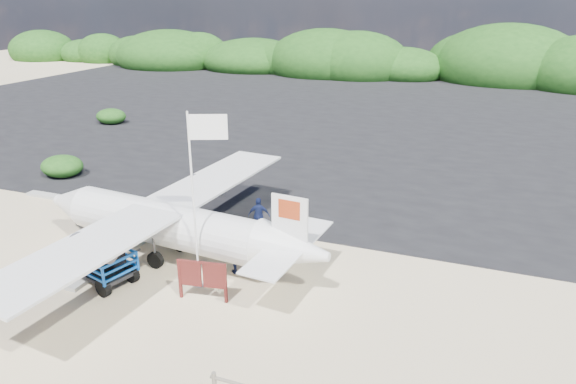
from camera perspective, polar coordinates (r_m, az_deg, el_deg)
name	(u,v)px	position (r m, az deg, el deg)	size (l,w,h in m)	color
ground	(207,287)	(19.28, -8.96, -10.39)	(160.00, 160.00, 0.00)	beige
asphalt_apron	(374,117)	(46.08, 9.51, 8.21)	(90.00, 50.00, 0.04)	#B2B2B2
lagoon	(46,233)	(25.49, -25.29, -4.16)	(9.00, 7.00, 0.40)	#B2B2B2
vegetation_band	(413,77)	(70.41, 13.68, 12.27)	(124.00, 8.00, 4.40)	#B2B2B2
baggage_cart	(101,279)	(20.77, -20.09, -9.08)	(3.10, 1.77, 1.55)	blue
flagpole	(199,284)	(19.51, -9.83, -10.04)	(1.29, 0.54, 6.46)	white
signboard	(204,300)	(18.59, -9.34, -11.72)	(1.87, 0.18, 1.54)	#581D19
crew_a	(184,220)	(22.46, -11.46, -3.11)	(0.69, 0.46, 1.90)	#111A42
crew_b	(238,250)	(19.65, -5.62, -6.44)	(0.91, 0.71, 1.88)	#111A42
crew_c	(259,216)	(22.81, -3.24, -2.63)	(0.98, 0.41, 1.67)	#111A42
aircraft_large	(543,137)	(43.22, 26.47, 5.44)	(15.49, 15.49, 4.65)	#B2B2B2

